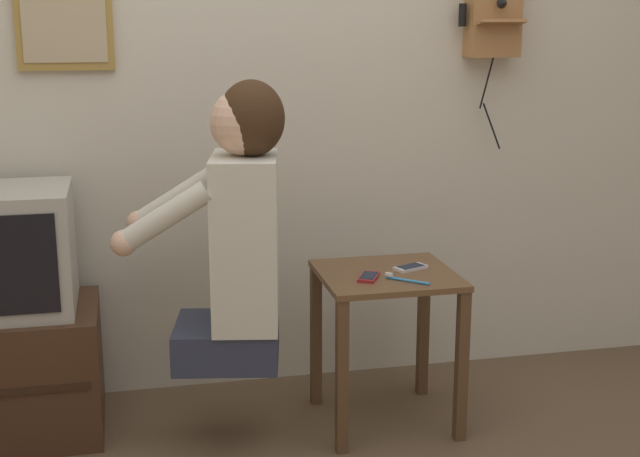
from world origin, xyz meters
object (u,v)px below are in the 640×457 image
object	(u,v)px
cell_phone_held	(369,277)
toothbrush	(404,279)
framed_picture	(63,12)
cell_phone_spare	(411,267)
television	(7,250)
wall_phone_antique	(493,9)
person	(238,226)

from	to	relation	value
cell_phone_held	toothbrush	bearing A→B (deg)	-1.28
framed_picture	cell_phone_spare	world-z (taller)	framed_picture
television	cell_phone_held	world-z (taller)	television
cell_phone_held	cell_phone_spare	bearing A→B (deg)	51.05
wall_phone_antique	framed_picture	world-z (taller)	wall_phone_antique
cell_phone_held	toothbrush	distance (m)	0.13
television	cell_phone_held	distance (m)	1.29
framed_picture	cell_phone_spare	xyz separation A→B (m)	(1.20, -0.46, -0.92)
toothbrush	person	bearing A→B (deg)	125.86
television	toothbrush	world-z (taller)	television
person	framed_picture	size ratio (longest dim) A/B	2.34
person	cell_phone_held	bearing A→B (deg)	-80.26
wall_phone_antique	framed_picture	xyz separation A→B (m)	(-1.67, 0.04, -0.01)
television	framed_picture	bearing A→B (deg)	48.17
person	television	world-z (taller)	person
person	cell_phone_spare	xyz separation A→B (m)	(0.65, 0.07, -0.21)
wall_phone_antique	toothbrush	world-z (taller)	wall_phone_antique
toothbrush	cell_phone_spare	bearing A→B (deg)	16.52
cell_phone_spare	television	bearing A→B (deg)	-120.36
television	wall_phone_antique	size ratio (longest dim) A/B	0.58
toothbrush	wall_phone_antique	bearing A→B (deg)	-0.81
framed_picture	toothbrush	size ratio (longest dim) A/B	3.17
television	cell_phone_spare	size ratio (longest dim) A/B	3.30
cell_phone_held	cell_phone_spare	xyz separation A→B (m)	(0.18, 0.08, 0.00)
wall_phone_antique	cell_phone_held	size ratio (longest dim) A/B	5.70
wall_phone_antique	framed_picture	bearing A→B (deg)	178.50
cell_phone_spare	toothbrush	xyz separation A→B (m)	(-0.07, -0.14, 0.00)
television	cell_phone_held	size ratio (longest dim) A/B	3.30
person	cell_phone_spare	distance (m)	0.68
wall_phone_antique	television	bearing A→B (deg)	-173.49
person	framed_picture	xyz separation A→B (m)	(-0.56, 0.53, 0.71)
television	wall_phone_antique	world-z (taller)	wall_phone_antique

